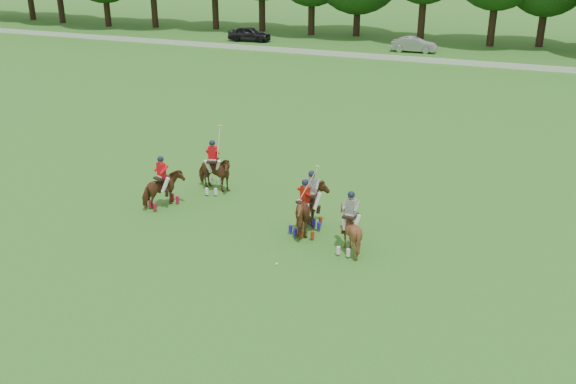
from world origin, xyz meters
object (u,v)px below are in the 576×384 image
(polo_red_b, at_px, (213,173))
(polo_stripe_b, at_px, (350,230))
(polo_red_c, at_px, (305,214))
(polo_ball, at_px, (277,264))
(car_mid, at_px, (414,45))
(polo_stripe_a, at_px, (311,210))
(car_left, at_px, (250,34))
(polo_red_a, at_px, (163,189))

(polo_red_b, relative_size, polo_stripe_b, 1.26)
(polo_red_c, xyz_separation_m, polo_stripe_b, (1.98, -0.77, 0.05))
(polo_ball, bearing_deg, car_mid, 94.17)
(polo_stripe_a, xyz_separation_m, polo_ball, (-0.26, -2.87, -0.88))
(polo_red_c, height_order, polo_ball, polo_red_c)
(polo_stripe_a, bearing_deg, polo_stripe_b, -27.38)
(car_left, bearing_deg, polo_ball, -160.05)
(polo_red_a, relative_size, polo_stripe_a, 0.89)
(polo_red_a, xyz_separation_m, polo_red_b, (1.18, 2.27, 0.05))
(polo_stripe_a, relative_size, polo_ball, 27.68)
(car_left, bearing_deg, polo_stripe_a, -158.12)
(car_left, xyz_separation_m, polo_stripe_b, (21.49, -39.47, 0.09))
(car_left, height_order, car_mid, car_left)
(polo_red_a, bearing_deg, polo_stripe_b, -6.79)
(polo_red_b, bearing_deg, polo_ball, -45.91)
(car_left, relative_size, polo_stripe_a, 1.71)
(polo_red_a, relative_size, polo_stripe_b, 0.97)
(car_mid, relative_size, polo_red_b, 1.41)
(car_mid, relative_size, polo_ball, 45.09)
(car_mid, relative_size, polo_stripe_a, 1.63)
(polo_red_b, bearing_deg, polo_red_c, -25.93)
(car_left, distance_m, polo_red_c, 43.34)
(car_mid, relative_size, polo_red_a, 1.83)
(polo_red_a, height_order, polo_stripe_b, polo_stripe_b)
(polo_ball, bearing_deg, polo_red_b, 134.09)
(car_left, relative_size, polo_stripe_b, 1.86)
(polo_red_a, relative_size, polo_red_b, 0.77)
(polo_ball, bearing_deg, polo_red_a, 154.73)
(car_left, height_order, polo_red_a, polo_red_a)
(polo_stripe_a, bearing_deg, polo_red_c, -145.08)
(car_left, relative_size, polo_red_c, 1.57)
(car_mid, bearing_deg, polo_red_a, 172.23)
(polo_red_a, distance_m, polo_red_b, 2.56)
(car_left, bearing_deg, polo_stripe_b, -156.64)
(car_mid, bearing_deg, polo_ball, -178.83)
(car_mid, bearing_deg, polo_red_b, 173.79)
(car_mid, distance_m, polo_red_a, 38.62)
(polo_red_c, relative_size, polo_stripe_b, 1.18)
(polo_red_c, height_order, polo_stripe_a, polo_red_c)
(car_left, height_order, polo_stripe_a, polo_stripe_a)
(polo_red_b, bearing_deg, polo_stripe_a, -23.77)
(car_left, relative_size, car_mid, 1.05)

